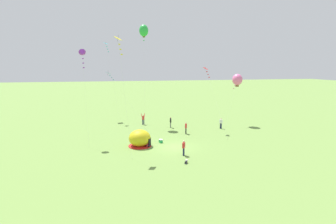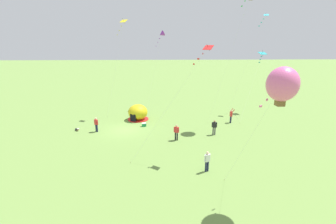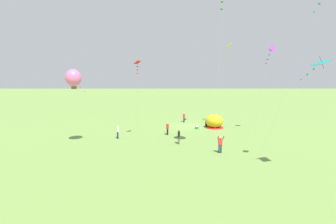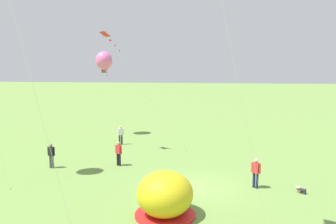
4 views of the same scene
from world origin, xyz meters
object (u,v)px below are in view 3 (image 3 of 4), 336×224
object	(u,v)px
popup_tent	(214,121)
cooler_box	(197,128)
person_with_toddler	(184,117)
kite_purple	(271,50)
person_far_back	(179,136)
toddler_crawling	(185,119)
person_strolling	(167,128)
person_center_field	(118,131)
person_arms_raised	(220,143)
kite_pink	(73,78)
kite_yellow	(229,48)
kite_teal	(318,66)
kite_red	(137,66)

from	to	relation	value
popup_tent	cooler_box	bearing A→B (deg)	18.52
person_with_toddler	kite_purple	distance (m)	17.06
cooler_box	person_far_back	size ratio (longest dim) A/B	0.34
toddler_crawling	person_strolling	size ratio (longest dim) A/B	0.31
cooler_box	person_with_toddler	bearing A→B (deg)	-74.13
person_with_toddler	person_strolling	world-z (taller)	same
cooler_box	person_center_field	size ratio (longest dim) A/B	0.34
person_strolling	person_arms_raised	bearing A→B (deg)	125.04
person_strolling	kite_pink	size ratio (longest dim) A/B	0.20
popup_tent	kite_yellow	xyz separation A→B (m)	(-2.27, -1.77, 11.26)
popup_tent	cooler_box	distance (m)	3.08
person_arms_raised	kite_teal	bearing A→B (deg)	133.31
popup_tent	kite_yellow	distance (m)	11.63
kite_red	kite_teal	xyz separation A→B (m)	(-14.41, 11.55, -0.64)
person_strolling	kite_pink	world-z (taller)	kite_pink
kite_teal	kite_yellow	xyz separation A→B (m)	(1.16, -19.70, 3.84)
person_with_toddler	kite_yellow	distance (m)	13.38
kite_yellow	popup_tent	bearing A→B (deg)	37.91
kite_pink	kite_red	bearing A→B (deg)	-156.06
person_arms_raised	person_far_back	size ratio (longest dim) A/B	1.10
person_arms_raised	person_center_field	world-z (taller)	person_arms_raised
toddler_crawling	person_far_back	xyz separation A→B (m)	(2.06, 15.83, 0.79)
kite_yellow	person_center_field	bearing A→B (deg)	27.31
popup_tent	kite_yellow	world-z (taller)	kite_yellow
kite_purple	kite_yellow	world-z (taller)	kite_yellow
person_center_field	kite_pink	world-z (taller)	kite_pink
person_far_back	kite_pink	world-z (taller)	kite_pink
person_arms_raised	kite_yellow	distance (m)	18.43
person_strolling	kite_teal	distance (m)	18.68
cooler_box	toddler_crawling	xyz separation A→B (m)	(1.13, -7.81, -0.04)
kite_purple	kite_teal	world-z (taller)	kite_purple
person_center_field	kite_teal	bearing A→B (deg)	146.11
person_arms_raised	person_far_back	distance (m)	5.17
kite_red	kite_yellow	size ratio (longest dim) A/B	0.74
toddler_crawling	kite_red	world-z (taller)	kite_red
popup_tent	kite_red	size ratio (longest dim) A/B	0.29
toddler_crawling	person_center_field	world-z (taller)	person_center_field
person_with_toddler	kite_teal	size ratio (longest dim) A/B	0.19
cooler_box	kite_pink	size ratio (longest dim) A/B	0.07
person_far_back	kite_yellow	distance (m)	17.65
popup_tent	person_far_back	bearing A→B (deg)	56.12
kite_purple	kite_yellow	xyz separation A→B (m)	(4.29, -5.25, 0.88)
popup_tent	kite_pink	world-z (taller)	kite_pink
toddler_crawling	person_arms_raised	size ratio (longest dim) A/B	0.28
popup_tent	person_far_back	size ratio (longest dim) A/B	1.63
toddler_crawling	kite_purple	distance (m)	18.52
person_arms_raised	kite_pink	distance (m)	17.24
cooler_box	person_strolling	size ratio (longest dim) A/B	0.34
popup_tent	kite_red	xyz separation A→B (m)	(10.99, 6.38, 8.06)
popup_tent	person_strolling	bearing A→B (deg)	32.11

